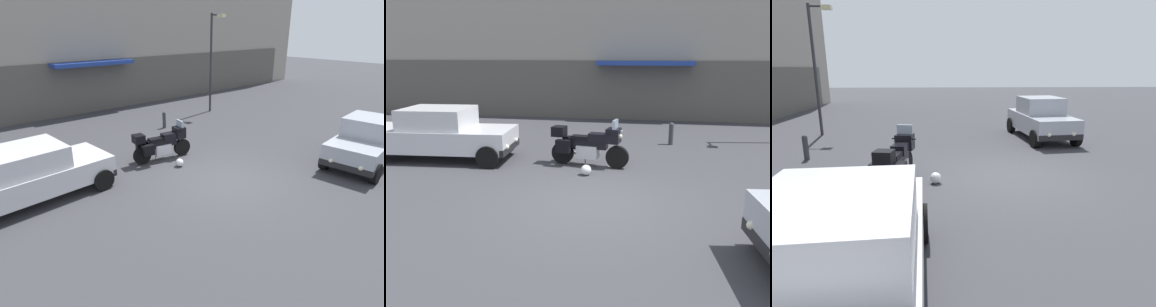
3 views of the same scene
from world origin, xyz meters
TOP-DOWN VIEW (x-y plane):
  - ground_plane at (0.00, 0.00)m, footprint 80.00×80.00m
  - motorcycle at (-0.52, 2.77)m, footprint 2.26×0.90m
  - helmet at (-0.42, 1.87)m, footprint 0.28×0.28m
  - car_hatchback_near at (4.75, -2.13)m, footprint 4.00×2.16m
  - car_sedan_far at (-5.05, 2.69)m, footprint 4.67×2.22m
  - streetlamp_curbside at (5.85, 6.80)m, footprint 0.28×0.94m
  - bollard_curbside at (1.92, 5.95)m, footprint 0.16×0.16m

SIDE VIEW (x-z plane):
  - ground_plane at x=0.00m, z-range 0.00..0.00m
  - helmet at x=-0.42m, z-range 0.00..0.28m
  - bollard_curbside at x=1.92m, z-range 0.03..0.82m
  - motorcycle at x=-0.52m, z-range -0.06..1.30m
  - car_sedan_far at x=-5.05m, z-range 0.00..1.56m
  - car_hatchback_near at x=4.75m, z-range -0.01..1.63m
  - streetlamp_curbside at x=5.85m, z-range 0.53..5.71m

